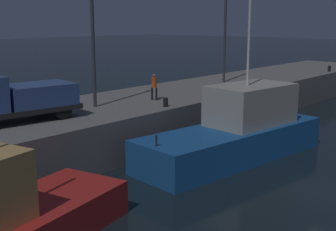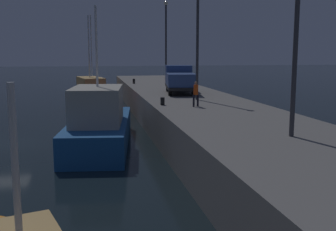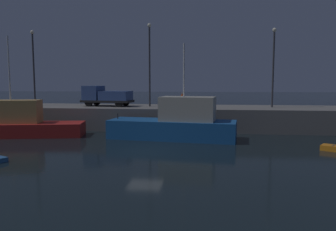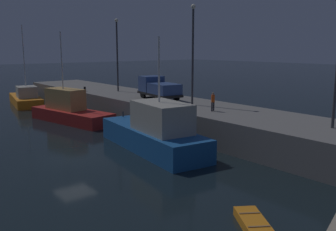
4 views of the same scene
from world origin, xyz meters
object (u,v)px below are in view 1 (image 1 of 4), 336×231
lamp_post_central (225,18)px  bollard_central (166,102)px  dockworker (154,85)px  fishing_trawler_red (238,131)px  bollard_west (329,69)px  lamp_post_east (92,11)px  utility_truck (14,98)px

lamp_post_central → bollard_central: 12.46m
dockworker → bollard_central: dockworker is taller
lamp_post_central → dockworker: lamp_post_central is taller
fishing_trawler_red → bollard_central: 4.50m
dockworker → bollard_west: dockworker is taller
lamp_post_east → bollard_central: size_ratio=18.04×
bollard_central → fishing_trawler_red: bearing=-75.3°
bollard_west → bollard_central: 23.89m
bollard_west → bollard_central: bollard_west is taller
lamp_post_east → utility_truck: size_ratio=1.53×
lamp_post_central → dockworker: size_ratio=5.30×
lamp_post_east → lamp_post_central: lamp_post_east is taller
utility_truck → bollard_west: size_ratio=11.07×
lamp_post_east → bollard_west: (26.51, -3.07, -5.06)m
fishing_trawler_red → bollard_central: (-1.10, 4.18, 1.23)m
lamp_post_east → lamp_post_central: bearing=1.7°
bollard_central → bollard_west: bearing=-0.0°
bollard_west → bollard_central: (-23.89, 0.01, -0.02)m
fishing_trawler_red → lamp_post_central: lamp_post_central is taller
utility_truck → bollard_central: size_ratio=11.80×
dockworker → utility_truck: bearing=173.9°
lamp_post_east → bollard_west: size_ratio=16.91×
utility_truck → dockworker: utility_truck is taller
lamp_post_east → bollard_central: lamp_post_east is taller
lamp_post_east → dockworker: size_ratio=5.72×
lamp_post_east → dockworker: 5.92m
fishing_trawler_red → dockworker: bearing=89.3°
fishing_trawler_red → bollard_west: (22.79, 4.17, 1.25)m
fishing_trawler_red → bollard_west: bearing=10.4°
fishing_trawler_red → dockworker: 6.43m
fishing_trawler_red → lamp_post_central: bearing=37.6°
lamp_post_central → lamp_post_east: bearing=-178.3°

